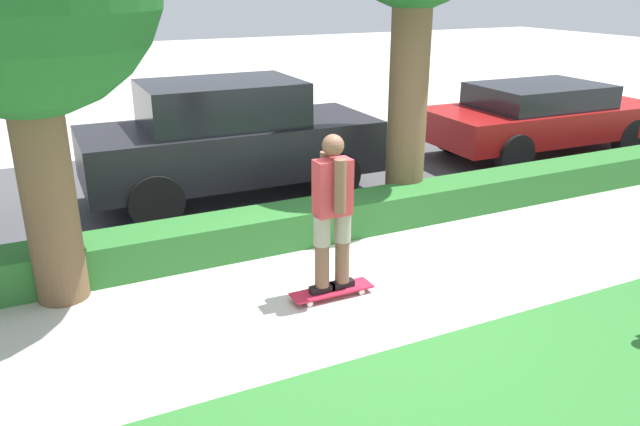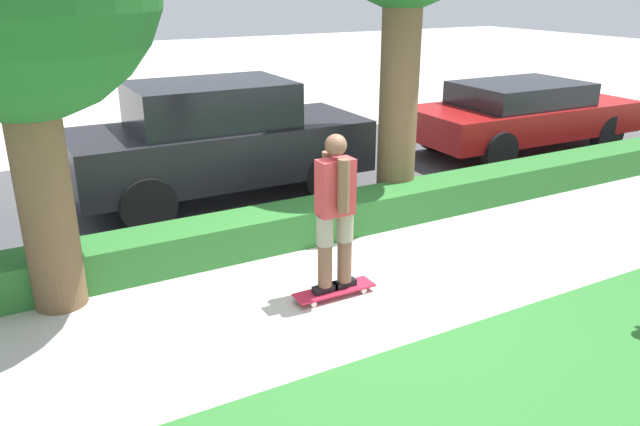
# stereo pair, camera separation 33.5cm
# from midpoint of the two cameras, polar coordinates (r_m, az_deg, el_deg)

# --- Properties ---
(ground_plane) EXTENTS (60.00, 60.00, 0.00)m
(ground_plane) POSITION_cam_midpoint_polar(r_m,az_deg,el_deg) (6.45, 4.41, -7.73)
(ground_plane) COLOR #BCB7AD
(street_asphalt) EXTENTS (18.67, 5.00, 0.01)m
(street_asphalt) POSITION_cam_midpoint_polar(r_m,az_deg,el_deg) (10.01, -7.71, 2.63)
(street_asphalt) COLOR #474749
(street_asphalt) RESTS_ON ground_plane
(hedge_row) EXTENTS (18.67, 0.60, 0.45)m
(hedge_row) POSITION_cam_midpoint_polar(r_m,az_deg,el_deg) (7.64, -1.55, -1.15)
(hedge_row) COLOR #2D702D
(hedge_row) RESTS_ON ground_plane
(skateboard) EXTENTS (0.87, 0.24, 0.08)m
(skateboard) POSITION_cam_midpoint_polar(r_m,az_deg,el_deg) (6.42, 2.61, -7.13)
(skateboard) COLOR red
(skateboard) RESTS_ON ground_plane
(skater_person) EXTENTS (0.49, 0.42, 1.62)m
(skater_person) POSITION_cam_midpoint_polar(r_m,az_deg,el_deg) (6.07, 2.74, 0.23)
(skater_person) COLOR black
(skater_person) RESTS_ON skateboard
(parked_car_middle) EXTENTS (4.23, 1.77, 1.72)m
(parked_car_middle) POSITION_cam_midpoint_polar(r_m,az_deg,el_deg) (9.16, -7.25, 6.75)
(parked_car_middle) COLOR black
(parked_car_middle) RESTS_ON ground_plane
(parked_car_rear) EXTENTS (4.45, 1.92, 1.31)m
(parked_car_rear) POSITION_cam_midpoint_polar(r_m,az_deg,el_deg) (12.27, 20.29, 8.31)
(parked_car_rear) COLOR maroon
(parked_car_rear) RESTS_ON ground_plane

